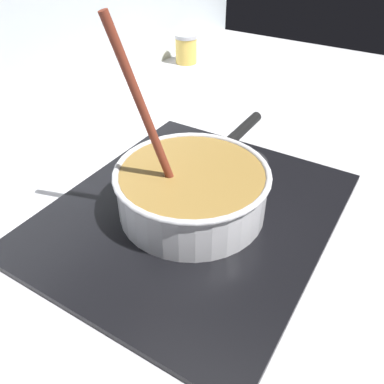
% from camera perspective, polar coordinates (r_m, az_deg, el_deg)
% --- Properties ---
extents(ground, '(2.40, 1.60, 0.04)m').
position_cam_1_polar(ground, '(0.68, 16.08, -13.62)').
color(ground, '#B7B7BC').
extents(hob_plate, '(0.56, 0.48, 0.01)m').
position_cam_1_polar(hob_plate, '(0.75, 0.00, -2.94)').
color(hob_plate, black).
rests_on(hob_plate, ground).
extents(burner_ring, '(0.18, 0.18, 0.01)m').
position_cam_1_polar(burner_ring, '(0.75, 0.00, -2.35)').
color(burner_ring, '#592D0C').
rests_on(burner_ring, hob_plate).
extents(spare_burner, '(0.14, 0.14, 0.01)m').
position_cam_1_polar(spare_burner, '(0.88, 6.34, 4.13)').
color(spare_burner, '#262628').
rests_on(spare_burner, hob_plate).
extents(cooking_pan, '(0.41, 0.28, 0.36)m').
position_cam_1_polar(cooking_pan, '(0.72, 0.01, 0.40)').
color(cooking_pan, silver).
rests_on(cooking_pan, hob_plate).
extents(condiment_jar, '(0.08, 0.08, 0.10)m').
position_cam_1_polar(condiment_jar, '(1.48, -0.84, 19.65)').
color(condiment_jar, gold).
rests_on(condiment_jar, ground).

